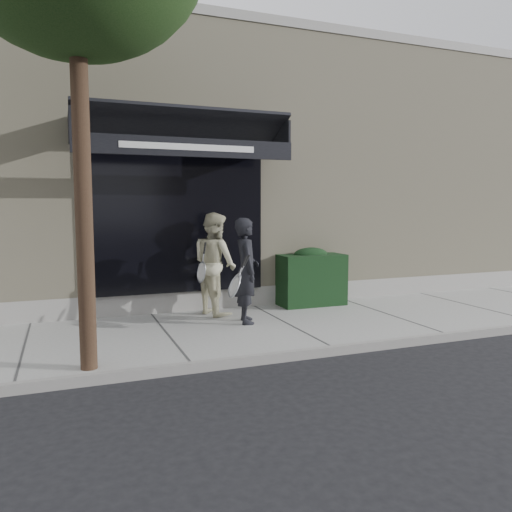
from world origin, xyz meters
name	(u,v)px	position (x,y,z in m)	size (l,w,h in m)	color
ground	(286,330)	(0.00, 0.00, 0.00)	(80.00, 80.00, 0.00)	black
sidewalk	(286,326)	(0.00, 0.00, 0.06)	(20.00, 3.00, 0.12)	gray
curb	(332,350)	(0.00, -1.55, 0.07)	(20.00, 0.10, 0.14)	gray
building_facade	(205,180)	(-0.01, 4.96, 2.74)	(14.30, 8.04, 5.64)	beige
hedge	(310,278)	(1.10, 1.25, 0.66)	(1.30, 0.70, 1.14)	black
pedestrian_front	(246,271)	(-0.62, 0.26, 1.00)	(0.72, 0.93, 1.76)	black
pedestrian_back	(215,264)	(-0.91, 1.09, 1.04)	(0.91, 1.04, 1.84)	beige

